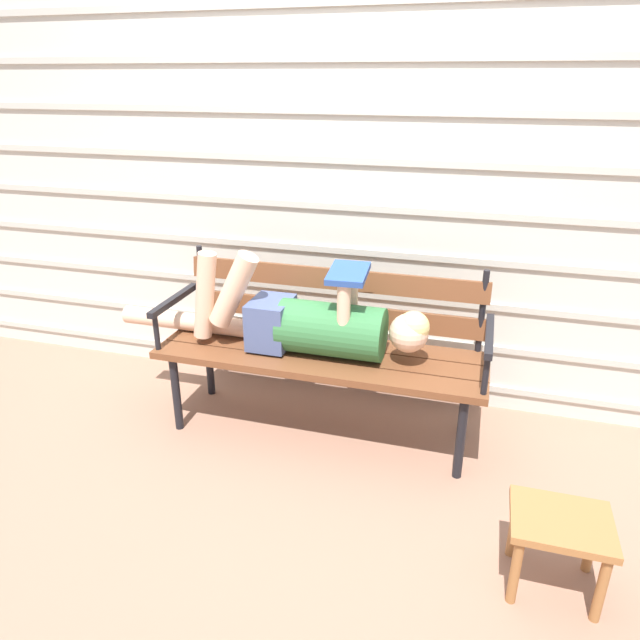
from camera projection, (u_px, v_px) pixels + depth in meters
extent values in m
plane|color=#936B56|center=(312.00, 445.00, 3.00)|extent=(12.00, 12.00, 0.00)
cube|color=beige|center=(347.00, 206.00, 3.18)|extent=(5.47, 0.06, 2.22)
cube|color=#B7B7AD|center=(343.00, 368.00, 3.53)|extent=(5.47, 0.02, 0.04)
cube|color=#B7B7AD|center=(344.00, 331.00, 3.43)|extent=(5.47, 0.02, 0.04)
cube|color=#B7B7AD|center=(344.00, 292.00, 3.34)|extent=(5.47, 0.02, 0.04)
cube|color=#B7B7AD|center=(345.00, 251.00, 3.24)|extent=(5.47, 0.02, 0.04)
cube|color=#B7B7AD|center=(346.00, 207.00, 3.15)|extent=(5.47, 0.02, 0.04)
cube|color=#B7B7AD|center=(347.00, 161.00, 3.05)|extent=(5.47, 0.02, 0.04)
cube|color=#B7B7AD|center=(347.00, 111.00, 2.95)|extent=(5.47, 0.02, 0.04)
cube|color=#B7B7AD|center=(348.00, 58.00, 2.86)|extent=(5.47, 0.02, 0.04)
cube|color=#B7B7AD|center=(349.00, 1.00, 2.76)|extent=(5.47, 0.02, 0.04)
cube|color=brown|center=(310.00, 370.00, 2.81)|extent=(1.68, 0.16, 0.04)
cube|color=brown|center=(320.00, 356.00, 2.96)|extent=(1.68, 0.16, 0.04)
cube|color=brown|center=(329.00, 342.00, 3.11)|extent=(1.68, 0.16, 0.04)
cube|color=brown|center=(333.00, 313.00, 3.13)|extent=(1.61, 0.05, 0.11)
cube|color=brown|center=(333.00, 279.00, 3.05)|extent=(1.61, 0.05, 0.11)
cylinder|color=black|center=(202.00, 283.00, 3.29)|extent=(0.03, 0.03, 0.43)
cylinder|color=black|center=(482.00, 312.00, 2.89)|extent=(0.03, 0.03, 0.43)
cylinder|color=black|center=(176.00, 393.00, 3.07)|extent=(0.04, 0.04, 0.43)
cylinder|color=black|center=(461.00, 438.00, 2.69)|extent=(0.04, 0.04, 0.43)
cylinder|color=black|center=(209.00, 361.00, 3.42)|extent=(0.04, 0.04, 0.43)
cylinder|color=black|center=(465.00, 397.00, 3.03)|extent=(0.04, 0.04, 0.43)
cube|color=black|center=(174.00, 300.00, 3.09)|extent=(0.04, 0.47, 0.03)
cylinder|color=black|center=(156.00, 331.00, 2.95)|extent=(0.03, 0.03, 0.20)
cube|color=black|center=(489.00, 335.00, 2.67)|extent=(0.04, 0.47, 0.03)
cylinder|color=black|center=(486.00, 374.00, 2.53)|extent=(0.03, 0.03, 0.20)
cylinder|color=#33703D|center=(332.00, 330.00, 2.89)|extent=(0.52, 0.27, 0.27)
cube|color=#475684|center=(271.00, 322.00, 2.97)|extent=(0.20, 0.26, 0.24)
sphere|color=beige|center=(409.00, 333.00, 2.78)|extent=(0.19, 0.19, 0.19)
sphere|color=#E0C67A|center=(413.00, 327.00, 2.76)|extent=(0.16, 0.16, 0.16)
cylinder|color=beige|center=(234.00, 290.00, 2.89)|extent=(0.28, 0.11, 0.41)
cylinder|color=beige|center=(205.00, 296.00, 2.95)|extent=(0.16, 0.09, 0.46)
cylinder|color=beige|center=(192.00, 322.00, 3.18)|extent=(0.82, 0.10, 0.10)
cylinder|color=beige|center=(344.00, 310.00, 2.74)|extent=(0.06, 0.06, 0.29)
cylinder|color=beige|center=(351.00, 299.00, 2.88)|extent=(0.06, 0.06, 0.29)
cube|color=#284C9E|center=(348.00, 273.00, 2.75)|extent=(0.19, 0.26, 0.05)
cube|color=#9E6638|center=(562.00, 522.00, 2.07)|extent=(0.35, 0.29, 0.03)
cylinder|color=#9E6638|center=(515.00, 571.00, 2.06)|extent=(0.04, 0.04, 0.28)
cylinder|color=#9E6638|center=(601.00, 589.00, 1.99)|extent=(0.04, 0.04, 0.28)
cylinder|color=#9E6638|center=(514.00, 526.00, 2.27)|extent=(0.04, 0.04, 0.28)
cylinder|color=#9E6638|center=(592.00, 541.00, 2.19)|extent=(0.04, 0.04, 0.28)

